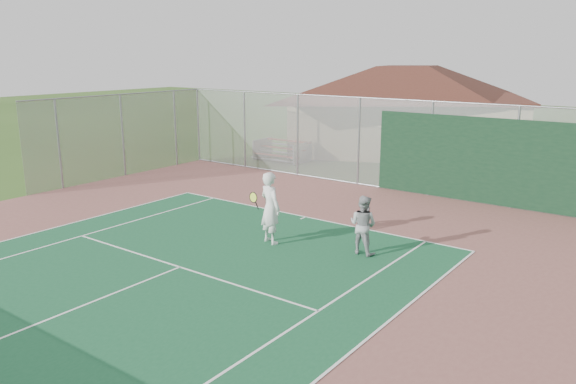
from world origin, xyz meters
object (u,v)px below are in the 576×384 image
object	(u,v)px
player_grey_back	(363,225)
clubhouse	(406,100)
bleachers	(282,150)
player_white_front	(270,208)

from	to	relation	value
player_grey_back	clubhouse	bearing A→B (deg)	-66.91
clubhouse	bleachers	distance (m)	7.56
bleachers	player_grey_back	bearing A→B (deg)	-45.20
clubhouse	bleachers	bearing A→B (deg)	-144.50
bleachers	player_grey_back	distance (m)	13.63
clubhouse	bleachers	world-z (taller)	clubhouse
player_white_front	player_grey_back	size ratio (longest dim) A/B	1.28
clubhouse	player_white_front	bearing A→B (deg)	-101.28
player_white_front	player_grey_back	bearing A→B (deg)	-146.39
player_grey_back	bleachers	bearing A→B (deg)	-42.18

